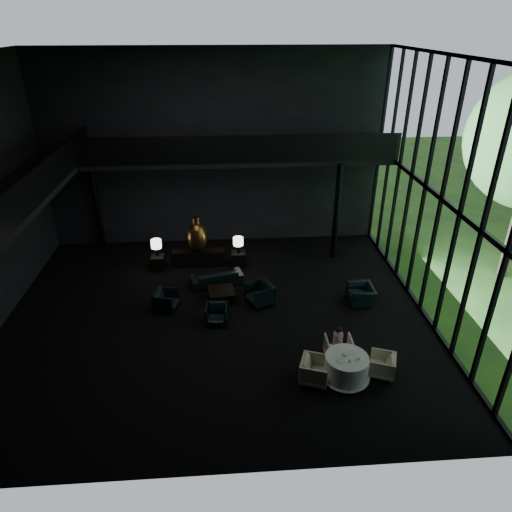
{
  "coord_description": "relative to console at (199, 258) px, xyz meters",
  "views": [
    {
      "loc": [
        0.37,
        -12.66,
        8.86
      ],
      "look_at": [
        1.32,
        0.5,
        1.97
      ],
      "focal_mm": 32.0,
      "sensor_mm": 36.0,
      "label": 1
    }
  ],
  "objects": [
    {
      "name": "dining_chair_east",
      "position": [
        5.34,
        -6.77,
        -0.01
      ],
      "size": [
        0.75,
        0.78,
        0.63
      ],
      "primitive_type": "imported",
      "rotation": [
        0.0,
        0.0,
        -1.93
      ],
      "color": "#C2B288",
      "rests_on": "floor"
    },
    {
      "name": "wall_front",
      "position": [
        0.77,
        -9.65,
        3.67
      ],
      "size": [
        14.0,
        0.04,
        8.0
      ],
      "primitive_type": "cube",
      "color": "black",
      "rests_on": "ground"
    },
    {
      "name": "bronze_urn",
      "position": [
        0.0,
        -0.02,
        0.95
      ],
      "size": [
        0.78,
        0.78,
        1.45
      ],
      "color": "olive",
      "rests_on": "console"
    },
    {
      "name": "mezzanine_left",
      "position": [
        -5.23,
        -3.65,
        3.67
      ],
      "size": [
        2.0,
        12.0,
        0.25
      ],
      "primitive_type": "cube",
      "color": "black",
      "rests_on": "wall_left"
    },
    {
      "name": "child",
      "position": [
        4.26,
        -5.96,
        0.42
      ],
      "size": [
        0.28,
        0.28,
        0.6
      ],
      "rotation": [
        0.0,
        0.0,
        3.14
      ],
      "color": "#D08A95",
      "rests_on": "dining_chair_north"
    },
    {
      "name": "side_table_left",
      "position": [
        -1.6,
        -0.15,
        -0.05
      ],
      "size": [
        0.5,
        0.5,
        0.54
      ],
      "primitive_type": "cube",
      "color": "black",
      "rests_on": "floor"
    },
    {
      "name": "lounge_armchair_south",
      "position": [
        0.74,
        -3.98,
        -0.0
      ],
      "size": [
        0.68,
        0.65,
        0.65
      ],
      "primitive_type": "imported",
      "rotation": [
        0.0,
        0.0,
        -0.1
      ],
      "color": "black",
      "rests_on": "floor"
    },
    {
      "name": "table_lamp_right",
      "position": [
        1.6,
        -0.18,
        0.74
      ],
      "size": [
        0.4,
        0.4,
        0.66
      ],
      "color": "black",
      "rests_on": "side_table_right"
    },
    {
      "name": "cereal_bowl",
      "position": [
        4.25,
        -6.79,
        0.46
      ],
      "size": [
        0.15,
        0.15,
        0.08
      ],
      "primitive_type": "ellipsoid",
      "color": "white",
      "rests_on": "dining_table"
    },
    {
      "name": "dining_chair_west",
      "position": [
        3.43,
        -6.9,
        0.07
      ],
      "size": [
        0.94,
        0.97,
        0.79
      ],
      "primitive_type": "imported",
      "rotation": [
        0.0,
        0.0,
        1.22
      ],
      "color": "tan",
      "rests_on": "floor"
    },
    {
      "name": "plate_a",
      "position": [
        4.07,
        -7.01,
        0.43
      ],
      "size": [
        0.23,
        0.23,
        0.01
      ],
      "primitive_type": "cylinder",
      "rotation": [
        0.0,
        0.0,
        0.05
      ],
      "color": "white",
      "rests_on": "dining_table"
    },
    {
      "name": "console",
      "position": [
        0.0,
        0.0,
        0.0
      ],
      "size": [
        2.05,
        0.47,
        0.65
      ],
      "primitive_type": "cube",
      "color": "black",
      "rests_on": "floor"
    },
    {
      "name": "lounge_armchair_east",
      "position": [
        2.23,
        -2.95,
        0.14
      ],
      "size": [
        1.14,
        1.17,
        0.93
      ],
      "primitive_type": "imported",
      "rotation": [
        0.0,
        0.0,
        -1.15
      ],
      "color": "black",
      "rests_on": "floor"
    },
    {
      "name": "curtain_wall",
      "position": [
        7.72,
        -3.65,
        3.67
      ],
      "size": [
        0.2,
        12.0,
        8.0
      ],
      "primitive_type": null,
      "color": "black",
      "rests_on": "ground"
    },
    {
      "name": "railing_left",
      "position": [
        -4.23,
        -3.65,
        4.27
      ],
      "size": [
        0.06,
        12.0,
        1.0
      ],
      "primitive_type": "cube",
      "color": "black",
      "rests_on": "mezzanine_left"
    },
    {
      "name": "sofa",
      "position": [
        0.74,
        -1.54,
        0.02
      ],
      "size": [
        1.87,
        0.96,
        0.7
      ],
      "primitive_type": "imported",
      "rotation": [
        0.0,
        0.0,
        3.4
      ],
      "color": "black",
      "rests_on": "floor"
    },
    {
      "name": "ceiling",
      "position": [
        0.77,
        -3.65,
        7.67
      ],
      "size": [
        14.0,
        12.0,
        0.02
      ],
      "primitive_type": "cube",
      "color": "black",
      "rests_on": "ground"
    },
    {
      "name": "floor",
      "position": [
        0.77,
        -3.65,
        -0.33
      ],
      "size": [
        14.0,
        12.0,
        0.02
      ],
      "primitive_type": "cube",
      "color": "black",
      "rests_on": "ground"
    },
    {
      "name": "wall_back",
      "position": [
        0.77,
        2.35,
        3.67
      ],
      "size": [
        14.0,
        0.04,
        8.0
      ],
      "primitive_type": "cube",
      "color": "black",
      "rests_on": "ground"
    },
    {
      "name": "window_armchair",
      "position": [
        5.76,
        -3.13,
        0.05
      ],
      "size": [
        0.57,
        0.87,
        0.76
      ],
      "primitive_type": "imported",
      "rotation": [
        0.0,
        0.0,
        -1.58
      ],
      "color": "black",
      "rests_on": "floor"
    },
    {
      "name": "coffee_table",
      "position": [
        0.9,
        -2.63,
        -0.13
      ],
      "size": [
        1.0,
        1.0,
        0.4
      ],
      "primitive_type": "cube",
      "rotation": [
        0.0,
        0.0,
        0.13
      ],
      "color": "black",
      "rests_on": "floor"
    },
    {
      "name": "side_table_right",
      "position": [
        1.6,
        -0.15,
        -0.03
      ],
      "size": [
        0.54,
        0.54,
        0.6
      ],
      "primitive_type": "cube",
      "color": "black",
      "rests_on": "floor"
    },
    {
      "name": "dining_chair_north",
      "position": [
        4.29,
        -6.05,
        0.06
      ],
      "size": [
        0.77,
        0.73,
        0.78
      ],
      "primitive_type": "imported",
      "rotation": [
        0.0,
        0.0,
        3.12
      ],
      "color": "#BCAC97",
      "rests_on": "floor"
    },
    {
      "name": "mezzanine_back",
      "position": [
        1.77,
        1.35,
        3.67
      ],
      "size": [
        12.0,
        2.0,
        0.25
      ],
      "primitive_type": "cube",
      "color": "black",
      "rests_on": "wall_back"
    },
    {
      "name": "plate_b",
      "position": [
        4.44,
        -6.7,
        0.43
      ],
      "size": [
        0.26,
        0.26,
        0.02
      ],
      "primitive_type": "cylinder",
      "rotation": [
        0.0,
        0.0,
        0.09
      ],
      "color": "white",
      "rests_on": "dining_table"
    },
    {
      "name": "table_lamp_left",
      "position": [
        -1.6,
        -0.11,
        0.71
      ],
      "size": [
        0.41,
        0.41,
        0.69
      ],
      "color": "black",
      "rests_on": "side_table_left"
    },
    {
      "name": "lounge_armchair_west",
      "position": [
        -0.98,
        -3.07,
        0.03
      ],
      "size": [
        0.81,
        0.84,
        0.72
      ],
      "primitive_type": "imported",
      "rotation": [
        0.0,
        0.0,
        1.32
      ],
      "color": "black",
      "rests_on": "floor"
    },
    {
      "name": "coffee_cup",
      "position": [
        4.57,
        -6.99,
        0.47
      ],
      "size": [
        0.1,
        0.1,
        0.06
      ],
      "primitive_type": "cylinder",
      "rotation": [
        0.0,
        0.0,
        -0.22
      ],
      "color": "white",
      "rests_on": "saucer"
    },
    {
      "name": "saucer",
      "position": [
        4.52,
        -7.0,
        0.43
      ],
      "size": [
        0.18,
        0.18,
        0.01
      ],
      "primitive_type": "cylinder",
      "rotation": [
        0.0,
        0.0,
        0.18
      ],
      "color": "white",
      "rests_on": "dining_table"
    },
    {
      "name": "dining_table",
      "position": [
        4.29,
        -6.87,
        0.0
      ],
      "size": [
        1.34,
        1.34,
        0.75
      ],
      "color": "white",
      "rests_on": "floor"
    },
    {
      "name": "cream_pot",
      "position": [
        4.3,
        -7.08,
        0.46
      ],
      "size": [
        0.07,
        0.07,
        0.07
      ],
      "primitive_type": "cylinder",
      "rotation": [
        0.0,
        0.0,
        -0.33
      ],
      "color": "#99999E",
      "rests_on": "dining_table"
    },
    {
      "name": "column_ne",
      "position": [
        5.57,
        0.35,
        1.67
      ],
      "size": [
        0.24,
        0.24,
        4.0
      ],
      "primitive_type": "cylinder",
      "color": "black",
      "rests_on": "floor"
    },
    {
      "name": "column_nw",
      "position": [
        -4.23,
        2.05,
        1.67
      ],
      "size": [
        0.24,
        0.24,
        4.0
      ],
      "primitive_type": "cylinder",
      "color": "black",
      "rests_on": "floor"
    },
    {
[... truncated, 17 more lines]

